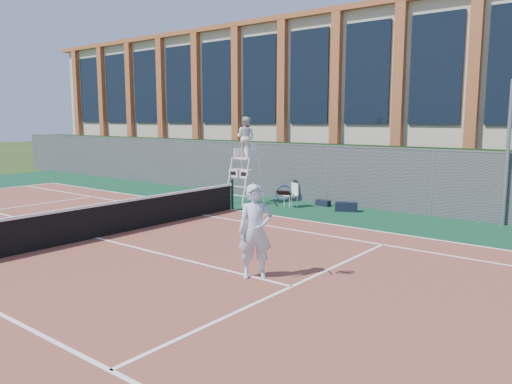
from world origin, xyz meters
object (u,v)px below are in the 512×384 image
Objects in this scene: steel_pole at (508,154)px; tennis_player at (255,231)px; plastic_chair at (293,193)px; umpire_chair at (246,140)px.

steel_pole is 2.30× the size of tennis_player.
plastic_chair is 0.46× the size of tennis_player.
tennis_player is at bearing -60.92° from plastic_chair.
steel_pole reaches higher than umpire_chair.
umpire_chair is 1.75× the size of tennis_player.
steel_pole reaches higher than plastic_chair.
tennis_player is (-2.74, -8.67, -1.20)m from steel_pole.
umpire_chair is 2.76m from plastic_chair.
steel_pole is 9.17m from tennis_player.
steel_pole is at bearing 72.48° from tennis_player.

